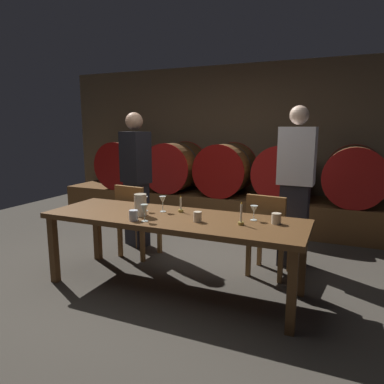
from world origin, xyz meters
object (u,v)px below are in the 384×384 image
cup_left (134,215)px  cup_center (198,217)px  candle_left (181,208)px  candle_right (241,218)px  guest_right (295,186)px  wine_glass_far_left (145,200)px  dining_table (172,223)px  wine_glass_center_left (163,200)px  wine_barrel_right (284,172)px  wine_glass_center_right (144,210)px  wine_barrel_left (176,167)px  wine_barrel_far_right (354,175)px  pitcher (141,205)px  chair_right (268,231)px  wine_glass_far_right (254,210)px  cup_right (276,219)px  wine_barrel_far_left (128,164)px  chair_left (136,217)px  guest_left (136,178)px  wine_barrel_center (226,169)px

cup_left → cup_center: size_ratio=1.06×
candle_left → candle_right: 0.70m
guest_right → wine_glass_far_left: bearing=38.4°
dining_table → wine_glass_center_left: 0.28m
candle_left → cup_left: candle_left is taller
wine_barrel_right → dining_table: (-0.64, -2.48, -0.23)m
guest_right → wine_glass_center_right: bearing=51.6°
wine_glass_center_right → cup_left: bearing=-170.7°
guest_right → cup_center: (-0.69, -1.14, -0.14)m
candle_left → candle_right: candle_right is taller
candle_left → wine_barrel_left: bearing=117.0°
guest_right → cup_center: bearing=61.0°
wine_barrel_far_right → pitcher: wine_barrel_far_right is taller
wine_barrel_right → wine_glass_center_left: size_ratio=5.51×
wine_barrel_far_right → chair_right: (-0.81, -1.83, -0.40)m
wine_glass_center_left → wine_glass_far_right: bearing=2.4°
cup_right → wine_glass_far_right: bearing=169.7°
wine_barrel_far_right → cup_left: size_ratio=8.95×
wine_barrel_far_left → cup_left: bearing=-55.5°
chair_left → wine_barrel_right: bearing=-120.4°
guest_left → guest_right: size_ratio=0.98×
chair_right → wine_barrel_right: bearing=-78.4°
candle_right → wine_glass_center_left: 0.86m
cup_center → wine_glass_far_left: bearing=165.6°
pitcher → candle_left: bearing=42.8°
candle_right → cup_right: bearing=30.1°
wine_glass_center_left → wine_glass_far_left: bearing=-167.0°
wine_barrel_center → chair_right: 2.15m
wine_glass_far_right → cup_right: (0.21, -0.04, -0.05)m
wine_barrel_far_right → wine_glass_far_right: size_ratio=6.37×
wine_barrel_far_right → candle_left: size_ratio=5.03×
dining_table → wine_glass_center_right: bearing=-118.7°
chair_right → guest_left: size_ratio=0.51×
wine_glass_far_left → cup_center: size_ratio=1.63×
guest_left → wine_barrel_left: bearing=-61.7°
chair_left → chair_right: (1.57, 0.06, 0.00)m
guest_left → cup_left: size_ratio=18.01×
wine_barrel_far_right → pitcher: bearing=-126.2°
wine_barrel_left → guest_left: 1.52m
wine_barrel_right → cup_right: bearing=-82.6°
wine_barrel_far_left → cup_right: wine_barrel_far_left is taller
chair_left → wine_glass_center_right: 1.12m
wine_barrel_far_left → chair_left: wine_barrel_far_left is taller
wine_barrel_left → wine_glass_far_right: size_ratio=6.37×
wine_barrel_far_left → cup_left: size_ratio=8.95×
chair_left → cup_left: bearing=128.5°
wine_barrel_right → wine_glass_center_right: (-0.78, -2.74, -0.06)m
wine_barrel_far_right → cup_center: bearing=-117.0°
wine_barrel_far_left → wine_barrel_left: (0.97, 0.00, 0.00)m
guest_right → candle_left: bearing=44.2°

